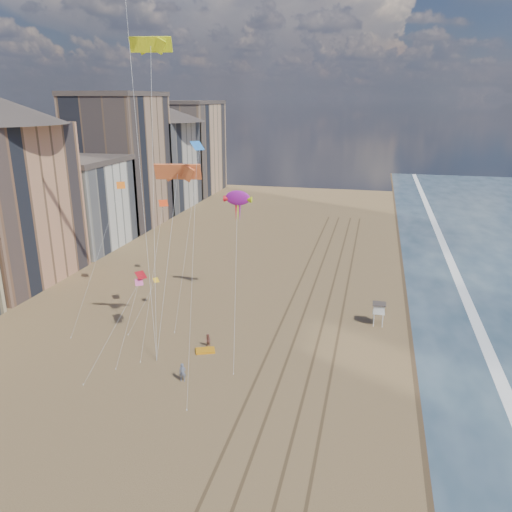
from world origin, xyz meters
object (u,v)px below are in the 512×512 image
at_px(show_kite, 238,198).
at_px(kite_flyer_a, 182,372).
at_px(kite_flyer_b, 208,341).
at_px(grounded_kite, 205,351).
at_px(lifeguard_stand, 379,308).

distance_m(show_kite, kite_flyer_a, 25.47).
relative_size(show_kite, kite_flyer_b, 14.66).
bearing_deg(kite_flyer_a, grounded_kite, 76.70).
xyz_separation_m(lifeguard_stand, kite_flyer_a, (-19.26, -18.19, -1.31)).
bearing_deg(show_kite, lifeguard_stand, -9.32).
xyz_separation_m(show_kite, kite_flyer_a, (-0.05, -21.34, -13.90)).
height_order(show_kite, kite_flyer_a, show_kite).
bearing_deg(show_kite, kite_flyer_a, -90.12).
relative_size(show_kite, kite_flyer_a, 12.31).
distance_m(grounded_kite, kite_flyer_b, 1.29).
distance_m(lifeguard_stand, kite_flyer_a, 26.52).
xyz_separation_m(show_kite, kite_flyer_b, (0.14, -13.83, -14.06)).
xyz_separation_m(lifeguard_stand, kite_flyer_b, (-19.08, -10.68, -1.47)).
height_order(grounded_kite, show_kite, show_kite).
xyz_separation_m(kite_flyer_a, kite_flyer_b, (0.18, 7.51, -0.16)).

